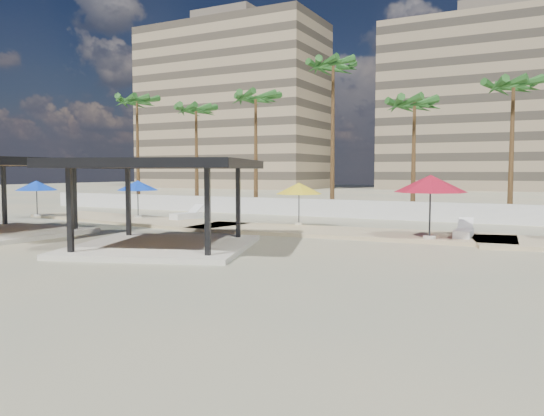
{
  "coord_description": "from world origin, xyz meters",
  "views": [
    {
      "loc": [
        11.03,
        -17.73,
        3.13
      ],
      "look_at": [
        -0.4,
        4.28,
        1.4
      ],
      "focal_mm": 35.0,
      "sensor_mm": 36.0,
      "label": 1
    }
  ],
  "objects": [
    {
      "name": "palm_a",
      "position": [
        -21.0,
        18.3,
        8.85
      ],
      "size": [
        3.0,
        3.0,
        10.06
      ],
      "color": "brown",
      "rests_on": "ground"
    },
    {
      "name": "building_mid",
      "position": [
        4.0,
        78.0,
        14.27
      ],
      "size": [
        38.0,
        16.0,
        30.4
      ],
      "color": "#847259",
      "rests_on": "ground"
    },
    {
      "name": "palm_d",
      "position": [
        -3.0,
        18.9,
        10.27
      ],
      "size": [
        3.0,
        3.0,
        11.59
      ],
      "color": "brown",
      "rests_on": "ground"
    },
    {
      "name": "umbrella_f",
      "position": [
        -12.23,
        8.38,
        2.2
      ],
      "size": [
        3.12,
        3.12,
        2.36
      ],
      "rotation": [
        0.0,
        0.0,
        -0.2
      ],
      "color": "beige",
      "rests_on": "promenade"
    },
    {
      "name": "palm_f",
      "position": [
        9.0,
        18.6,
        8.11
      ],
      "size": [
        3.0,
        3.0,
        9.27
      ],
      "color": "brown",
      "rests_on": "ground"
    },
    {
      "name": "lounger_a",
      "position": [
        -8.74,
        8.88,
        0.39
      ],
      "size": [
        1.09,
        2.39,
        0.87
      ],
      "rotation": [
        0.0,
        0.0,
        1.41
      ],
      "color": "white",
      "rests_on": "promenade"
    },
    {
      "name": "ground",
      "position": [
        0.0,
        0.0,
        0.0
      ],
      "size": [
        200.0,
        200.0,
        0.0
      ],
      "primitive_type": "plane",
      "color": "tan",
      "rests_on": "ground"
    },
    {
      "name": "lounger_b",
      "position": [
        7.76,
        7.34,
        0.37
      ],
      "size": [
        0.75,
        2.14,
        0.8
      ],
      "rotation": [
        0.0,
        0.0,
        1.59
      ],
      "color": "white",
      "rests_on": "promenade"
    },
    {
      "name": "palm_c",
      "position": [
        -9.0,
        18.1,
        8.37
      ],
      "size": [
        3.0,
        3.0,
        9.55
      ],
      "color": "brown",
      "rests_on": "ground"
    },
    {
      "name": "building_west",
      "position": [
        -42.0,
        68.0,
        15.27
      ],
      "size": [
        34.0,
        16.0,
        32.4
      ],
      "color": "#937F60",
      "rests_on": "ground"
    },
    {
      "name": "palm_b",
      "position": [
        -15.0,
        18.7,
        7.92
      ],
      "size": [
        3.0,
        3.0,
        9.07
      ],
      "color": "brown",
      "rests_on": "ground"
    },
    {
      "name": "umbrella_c",
      "position": [
        6.55,
        5.8,
        2.58
      ],
      "size": [
        3.85,
        3.85,
        2.79
      ],
      "rotation": [
        0.0,
        0.0,
        0.27
      ],
      "color": "beige",
      "rests_on": "promenade"
    },
    {
      "name": "pavilion_central",
      "position": [
        -2.64,
        -0.94,
        2.14
      ],
      "size": [
        9.0,
        9.0,
        3.59
      ],
      "rotation": [
        0.0,
        0.0,
        0.33
      ],
      "color": "beige",
      "rests_on": "ground"
    },
    {
      "name": "umbrella_a",
      "position": [
        -18.5,
        5.8,
        2.18
      ],
      "size": [
        3.07,
        3.07,
        2.33
      ],
      "rotation": [
        0.0,
        0.0,
        0.19
      ],
      "color": "beige",
      "rests_on": "promenade"
    },
    {
      "name": "promenade",
      "position": [
        2.0,
        7.67,
        0.06
      ],
      "size": [
        44.45,
        7.97,
        0.24
      ],
      "color": "#C6B284",
      "rests_on": "ground"
    },
    {
      "name": "umbrella_b",
      "position": [
        -1.07,
        8.78,
        2.17
      ],
      "size": [
        3.01,
        3.01,
        2.32
      ],
      "rotation": [
        0.0,
        0.0,
        -0.17
      ],
      "color": "beige",
      "rests_on": "promenade"
    },
    {
      "name": "boundary_wall",
      "position": [
        0.0,
        16.0,
        0.6
      ],
      "size": [
        56.0,
        0.3,
        1.2
      ],
      "primitive_type": "cube",
      "color": "silver",
      "rests_on": "ground"
    },
    {
      "name": "palm_e",
      "position": [
        3.0,
        18.4,
        7.34
      ],
      "size": [
        3.0,
        3.0,
        8.45
      ],
      "color": "brown",
      "rests_on": "ground"
    }
  ]
}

